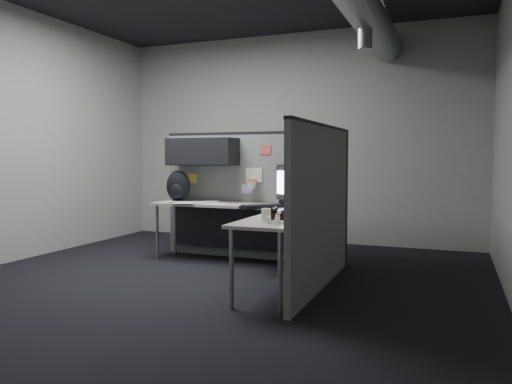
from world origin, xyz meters
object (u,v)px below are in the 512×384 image
at_px(monitor, 302,185).
at_px(keyboard, 261,206).
at_px(phone, 281,215).
at_px(desk, 252,217).
at_px(backpack, 178,187).

height_order(monitor, keyboard, monitor).
height_order(monitor, phone, monitor).
bearing_deg(monitor, keyboard, -149.89).
relative_size(desk, backpack, 5.73).
bearing_deg(monitor, phone, -92.07).
relative_size(monitor, phone, 2.41).
distance_m(desk, backpack, 1.22).
distance_m(phone, backpack, 2.18).
bearing_deg(keyboard, desk, 142.25).
bearing_deg(backpack, desk, -14.84).
xyz_separation_m(monitor, backpack, (-1.68, 0.06, -0.06)).
xyz_separation_m(monitor, phone, (0.13, -1.15, -0.21)).
relative_size(monitor, backpack, 1.49).
relative_size(keyboard, backpack, 1.25).
bearing_deg(backpack, phone, -34.78).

